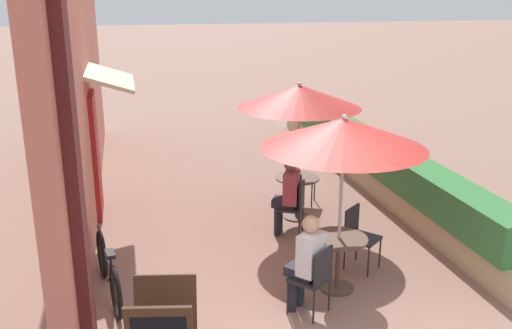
# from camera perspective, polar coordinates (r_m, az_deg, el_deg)

# --- Properties ---
(cafe_facade_wall) EXTENTS (0.98, 10.83, 4.20)m
(cafe_facade_wall) POSITION_cam_1_polar(r_m,az_deg,el_deg) (10.17, -16.96, 7.15)
(cafe_facade_wall) COLOR #C66B5B
(cafe_facade_wall) RESTS_ON ground_plane
(planter_hedge) EXTENTS (0.60, 9.83, 1.01)m
(planter_hedge) POSITION_cam_1_polar(r_m,az_deg,el_deg) (11.50, 11.03, 0.74)
(planter_hedge) COLOR tan
(planter_hedge) RESTS_ON ground_plane
(patio_table_near) EXTENTS (0.73, 0.73, 0.72)m
(patio_table_near) POSITION_cam_1_polar(r_m,az_deg,el_deg) (7.41, 8.23, -8.74)
(patio_table_near) COLOR brown
(patio_table_near) RESTS_ON ground_plane
(patio_umbrella_near) EXTENTS (2.00, 2.00, 2.31)m
(patio_umbrella_near) POSITION_cam_1_polar(r_m,az_deg,el_deg) (6.88, 8.78, 3.12)
(patio_umbrella_near) COLOR #B7B7BC
(patio_umbrella_near) RESTS_ON ground_plane
(cafe_chair_near_left) EXTENTS (0.56, 0.56, 0.87)m
(cafe_chair_near_left) POSITION_cam_1_polar(r_m,az_deg,el_deg) (6.82, 5.89, -10.98)
(cafe_chair_near_left) COLOR #232328
(cafe_chair_near_left) RESTS_ON ground_plane
(seated_patron_near_left) EXTENTS (0.50, 0.51, 1.25)m
(seated_patron_near_left) POSITION_cam_1_polar(r_m,az_deg,el_deg) (6.80, 5.12, -9.46)
(seated_patron_near_left) COLOR #23232D
(seated_patron_near_left) RESTS_ON ground_plane
(cafe_chair_near_right) EXTENTS (0.56, 0.56, 0.87)m
(cafe_chair_near_right) POSITION_cam_1_polar(r_m,az_deg,el_deg) (8.01, 10.20, -6.72)
(cafe_chair_near_right) COLOR #232328
(cafe_chair_near_right) RESTS_ON ground_plane
(patio_table_mid) EXTENTS (0.73, 0.73, 0.72)m
(patio_table_mid) POSITION_cam_1_polar(r_m,az_deg,el_deg) (9.60, 4.15, -2.47)
(patio_table_mid) COLOR brown
(patio_table_mid) RESTS_ON ground_plane
(patio_umbrella_mid) EXTENTS (2.00, 2.00, 2.31)m
(patio_umbrella_mid) POSITION_cam_1_polar(r_m,az_deg,el_deg) (9.19, 4.36, 6.79)
(patio_umbrella_mid) COLOR #B7B7BC
(patio_umbrella_mid) RESTS_ON ground_plane
(cafe_chair_mid_left) EXTENTS (0.54, 0.54, 0.87)m
(cafe_chair_mid_left) POSITION_cam_1_polar(r_m,az_deg,el_deg) (8.93, 3.90, -3.95)
(cafe_chair_mid_left) COLOR #232328
(cafe_chair_mid_left) RESTS_ON ground_plane
(seated_patron_mid_left) EXTENTS (0.50, 0.46, 1.25)m
(seated_patron_mid_left) POSITION_cam_1_polar(r_m,az_deg,el_deg) (8.88, 3.21, -2.86)
(seated_patron_mid_left) COLOR #23232D
(seated_patron_mid_left) RESTS_ON ground_plane
(cafe_chair_mid_right) EXTENTS (0.54, 0.54, 0.87)m
(cafe_chair_mid_right) POSITION_cam_1_polar(r_m,az_deg,el_deg) (10.26, 4.37, -1.11)
(cafe_chair_mid_right) COLOR #232328
(cafe_chair_mid_right) RESTS_ON ground_plane
(coffee_cup_mid) EXTENTS (0.07, 0.07, 0.09)m
(coffee_cup_mid) POSITION_cam_1_polar(r_m,az_deg,el_deg) (9.39, 4.41, -1.27)
(coffee_cup_mid) COLOR #232328
(coffee_cup_mid) RESTS_ON patio_table_mid
(bicycle_leaning) EXTENTS (0.35, 1.73, 0.73)m
(bicycle_leaning) POSITION_cam_1_polar(r_m,az_deg,el_deg) (7.50, -14.53, -10.28)
(bicycle_leaning) COLOR black
(bicycle_leaning) RESTS_ON ground_plane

